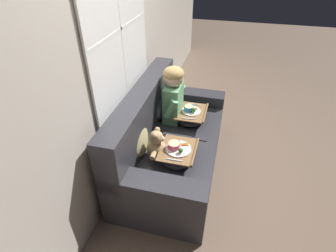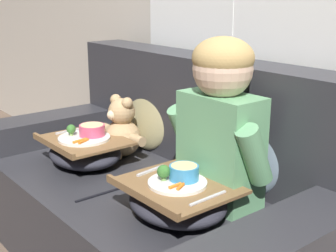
{
  "view_description": "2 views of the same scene",
  "coord_description": "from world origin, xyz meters",
  "px_view_note": "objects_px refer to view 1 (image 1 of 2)",
  "views": [
    {
      "loc": [
        -2.2,
        -0.49,
        2.18
      ],
      "look_at": [
        -0.14,
        0.04,
        0.66
      ],
      "focal_mm": 28.0,
      "sensor_mm": 36.0,
      "label": 1
    },
    {
      "loc": [
        1.55,
        -1.13,
        1.24
      ],
      "look_at": [
        0.11,
        0.03,
        0.71
      ],
      "focal_mm": 50.0,
      "sensor_mm": 36.0,
      "label": 2
    }
  ],
  "objects_px": {
    "throw_pillow_behind_teddy": "(139,138)",
    "teddy_bear": "(157,145)",
    "lap_tray_teddy": "(178,154)",
    "child_figure": "(173,92)",
    "couch": "(168,143)",
    "lap_tray_child": "(191,116)",
    "throw_pillow_behind_child": "(159,103)"
  },
  "relations": [
    {
      "from": "throw_pillow_behind_teddy",
      "to": "child_figure",
      "type": "bearing_deg",
      "value": -13.98
    },
    {
      "from": "throw_pillow_behind_teddy",
      "to": "lap_tray_child",
      "type": "height_order",
      "value": "throw_pillow_behind_teddy"
    },
    {
      "from": "lap_tray_teddy",
      "to": "lap_tray_child",
      "type": "bearing_deg",
      "value": -0.08
    },
    {
      "from": "throw_pillow_behind_teddy",
      "to": "child_figure",
      "type": "distance_m",
      "value": 0.73
    },
    {
      "from": "throw_pillow_behind_teddy",
      "to": "lap_tray_child",
      "type": "xyz_separation_m",
      "value": [
        0.69,
        -0.39,
        -0.12
      ]
    },
    {
      "from": "throw_pillow_behind_teddy",
      "to": "child_figure",
      "type": "height_order",
      "value": "child_figure"
    },
    {
      "from": "couch",
      "to": "throw_pillow_behind_teddy",
      "type": "height_order",
      "value": "couch"
    },
    {
      "from": "lap_tray_teddy",
      "to": "child_figure",
      "type": "bearing_deg",
      "value": 17.16
    },
    {
      "from": "throw_pillow_behind_teddy",
      "to": "teddy_bear",
      "type": "height_order",
      "value": "throw_pillow_behind_teddy"
    },
    {
      "from": "throw_pillow_behind_child",
      "to": "lap_tray_teddy",
      "type": "relative_size",
      "value": 1.02
    },
    {
      "from": "throw_pillow_behind_teddy",
      "to": "teddy_bear",
      "type": "xyz_separation_m",
      "value": [
        0.0,
        -0.17,
        -0.06
      ]
    },
    {
      "from": "throw_pillow_behind_teddy",
      "to": "child_figure",
      "type": "relative_size",
      "value": 0.59
    },
    {
      "from": "child_figure",
      "to": "lap_tray_child",
      "type": "height_order",
      "value": "child_figure"
    },
    {
      "from": "lap_tray_child",
      "to": "throw_pillow_behind_child",
      "type": "bearing_deg",
      "value": 89.96
    },
    {
      "from": "lap_tray_teddy",
      "to": "couch",
      "type": "bearing_deg",
      "value": 28.31
    },
    {
      "from": "couch",
      "to": "child_figure",
      "type": "distance_m",
      "value": 0.57
    },
    {
      "from": "throw_pillow_behind_child",
      "to": "couch",
      "type": "bearing_deg",
      "value": -150.04
    },
    {
      "from": "throw_pillow_behind_child",
      "to": "teddy_bear",
      "type": "height_order",
      "value": "throw_pillow_behind_child"
    },
    {
      "from": "teddy_bear",
      "to": "lap_tray_teddy",
      "type": "height_order",
      "value": "teddy_bear"
    },
    {
      "from": "throw_pillow_behind_child",
      "to": "child_figure",
      "type": "distance_m",
      "value": 0.24
    },
    {
      "from": "throw_pillow_behind_teddy",
      "to": "couch",
      "type": "bearing_deg",
      "value": -29.96
    },
    {
      "from": "couch",
      "to": "teddy_bear",
      "type": "relative_size",
      "value": 5.45
    },
    {
      "from": "teddy_bear",
      "to": "lap_tray_teddy",
      "type": "bearing_deg",
      "value": -90.08
    },
    {
      "from": "child_figure",
      "to": "teddy_bear",
      "type": "distance_m",
      "value": 0.73
    },
    {
      "from": "throw_pillow_behind_child",
      "to": "lap_tray_teddy",
      "type": "bearing_deg",
      "value": -150.86
    },
    {
      "from": "throw_pillow_behind_teddy",
      "to": "child_figure",
      "type": "xyz_separation_m",
      "value": [
        0.69,
        -0.17,
        0.17
      ]
    },
    {
      "from": "lap_tray_child",
      "to": "lap_tray_teddy",
      "type": "height_order",
      "value": "lap_tray_child"
    },
    {
      "from": "throw_pillow_behind_child",
      "to": "lap_tray_teddy",
      "type": "distance_m",
      "value": 0.8
    },
    {
      "from": "child_figure",
      "to": "lap_tray_child",
      "type": "relative_size",
      "value": 1.57
    },
    {
      "from": "couch",
      "to": "child_figure",
      "type": "bearing_deg",
      "value": 4.5
    },
    {
      "from": "couch",
      "to": "teddy_bear",
      "type": "distance_m",
      "value": 0.42
    },
    {
      "from": "couch",
      "to": "throw_pillow_behind_child",
      "type": "distance_m",
      "value": 0.49
    }
  ]
}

